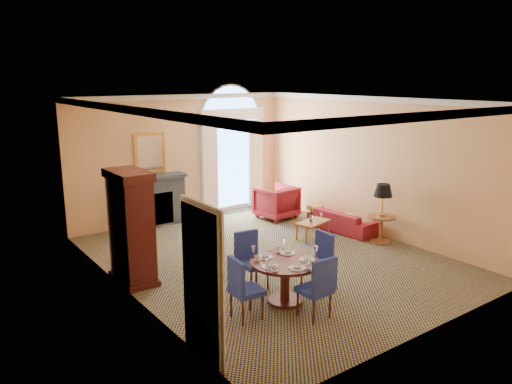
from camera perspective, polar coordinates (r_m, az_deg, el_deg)
ground at (r=10.34m, az=1.64°, el=-7.55°), size 7.50×7.50×0.00m
room_envelope at (r=10.26m, az=-0.67°, el=6.75°), size 6.04×7.52×3.45m
armoire at (r=9.19m, az=-14.07°, el=-4.11°), size 0.59×1.04×2.05m
dining_table at (r=8.23m, az=3.35°, el=-9.02°), size 1.15×1.15×0.92m
dining_chair_north at (r=8.81m, az=-0.68°, el=-7.30°), size 0.47×0.49×1.01m
dining_chair_south at (r=7.72m, az=7.22°, el=-10.43°), size 0.47×0.48×1.01m
dining_chair_east at (r=8.80m, az=7.35°, el=-7.42°), size 0.49×0.47×1.01m
dining_chair_west at (r=7.64m, az=-1.66°, el=-10.59°), size 0.50×0.48×1.01m
sofa at (r=12.21m, az=9.86°, el=-3.23°), size 0.83×1.78×0.50m
armchair at (r=13.06m, az=2.31°, el=-1.15°), size 1.02×1.04×0.86m
coffee_table at (r=11.46m, az=6.56°, el=-3.48°), size 0.90×0.64×0.73m
side_table at (r=11.36m, az=14.23°, el=-1.53°), size 0.62×0.62×1.32m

